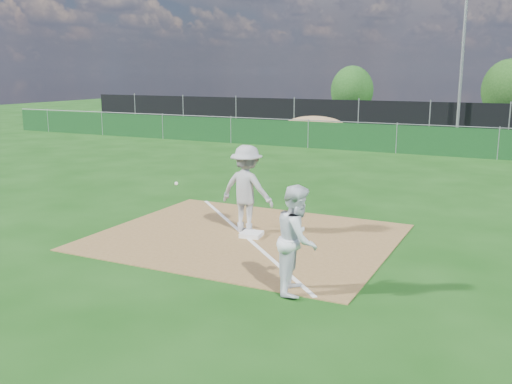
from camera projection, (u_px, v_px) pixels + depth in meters
ground at (363, 171)px, 19.89m from camera, size 90.00×90.00×0.00m
infield_dirt at (246, 237)px, 11.99m from camera, size 6.00×5.00×0.02m
foul_line at (246, 236)px, 11.99m from camera, size 5.01×5.01×0.01m
green_fence at (396, 139)px, 24.15m from camera, size 44.00×0.05×1.20m
dirt_mound at (315, 127)px, 29.39m from camera, size 3.38×2.60×1.17m
black_fence at (430, 118)px, 31.11m from camera, size 46.00×0.04×1.80m
parking_lot at (443, 127)px, 35.69m from camera, size 46.00×9.00×0.01m
light_pole at (462, 60)px, 29.56m from camera, size 0.16×0.16×8.00m
first_base at (252, 234)px, 11.99m from camera, size 0.48×0.48×0.09m
play_at_first at (247, 189)px, 12.18m from camera, size 2.37×0.76×1.88m
runner at (297, 239)px, 8.87m from camera, size 0.84×0.97×1.73m
car_left at (345, 112)px, 38.79m from camera, size 4.07×2.07×1.33m
car_mid at (438, 115)px, 35.59m from camera, size 4.59×1.72×1.50m
tree_left at (352, 90)px, 43.83m from camera, size 3.24×3.24×3.85m
tree_mid at (509, 90)px, 38.62m from camera, size 3.59×3.59×4.26m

